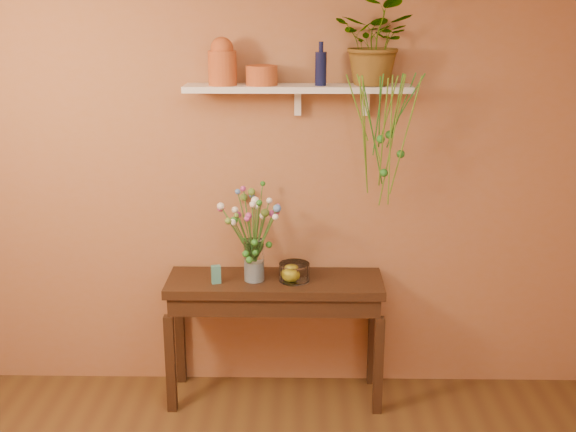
# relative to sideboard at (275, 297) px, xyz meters

# --- Properties ---
(room) EXTENTS (4.04, 4.04, 2.70)m
(room) POSITION_rel_sideboard_xyz_m (0.08, -1.77, 0.68)
(room) COLOR #55391A
(room) RESTS_ON ground
(sideboard) EXTENTS (1.30, 0.42, 0.79)m
(sideboard) POSITION_rel_sideboard_xyz_m (0.00, 0.00, 0.00)
(sideboard) COLOR #371E12
(sideboard) RESTS_ON ground
(wall_shelf) EXTENTS (1.30, 0.24, 0.19)m
(wall_shelf) POSITION_rel_sideboard_xyz_m (0.14, 0.10, 1.24)
(wall_shelf) COLOR white
(wall_shelf) RESTS_ON room
(terracotta_jug) EXTENTS (0.20, 0.20, 0.27)m
(terracotta_jug) POSITION_rel_sideboard_xyz_m (-0.29, 0.08, 1.39)
(terracotta_jug) COLOR #B34E1F
(terracotta_jug) RESTS_ON wall_shelf
(terracotta_pot) EXTENTS (0.21, 0.21, 0.11)m
(terracotta_pot) POSITION_rel_sideboard_xyz_m (-0.07, 0.09, 1.32)
(terracotta_pot) COLOR #B34E1F
(terracotta_pot) RESTS_ON wall_shelf
(blue_bottle) EXTENTS (0.07, 0.07, 0.24)m
(blue_bottle) POSITION_rel_sideboard_xyz_m (0.26, 0.07, 1.36)
(blue_bottle) COLOR #0D1136
(blue_bottle) RESTS_ON wall_shelf
(spider_plant) EXTENTS (0.56, 0.53, 0.49)m
(spider_plant) POSITION_rel_sideboard_xyz_m (0.58, 0.10, 1.51)
(spider_plant) COLOR #287323
(spider_plant) RESTS_ON wall_shelf
(plant_fronds) EXTENTS (0.44, 0.40, 0.78)m
(plant_fronds) POSITION_rel_sideboard_xyz_m (0.63, -0.05, 0.99)
(plant_fronds) COLOR #287323
(plant_fronds) RESTS_ON wall_shelf
(glass_vase) EXTENTS (0.12, 0.12, 0.25)m
(glass_vase) POSITION_rel_sideboard_xyz_m (-0.12, -0.02, 0.22)
(glass_vase) COLOR white
(glass_vase) RESTS_ON sideboard
(bouquet) EXTENTS (0.39, 0.49, 0.46)m
(bouquet) POSITION_rel_sideboard_xyz_m (-0.13, -0.02, 0.51)
(bouquet) COLOR #386B28
(bouquet) RESTS_ON glass_vase
(glass_bowl) EXTENTS (0.18, 0.18, 0.11)m
(glass_bowl) POSITION_rel_sideboard_xyz_m (0.12, -0.03, 0.16)
(glass_bowl) COLOR white
(glass_bowl) RESTS_ON sideboard
(lemon) EXTENTS (0.08, 0.08, 0.08)m
(lemon) POSITION_rel_sideboard_xyz_m (0.10, -0.04, 0.16)
(lemon) COLOR yellow
(lemon) RESTS_ON glass_bowl
(carton) EXTENTS (0.06, 0.05, 0.11)m
(carton) POSITION_rel_sideboard_xyz_m (-0.35, -0.07, 0.17)
(carton) COLOR teal
(carton) RESTS_ON sideboard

